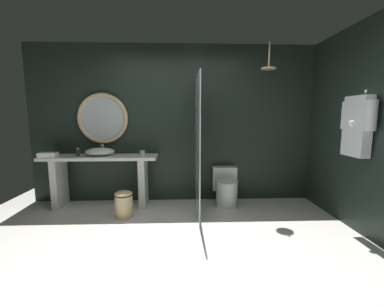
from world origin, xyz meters
name	(u,v)px	position (x,y,z in m)	size (l,w,h in m)	color
ground_plane	(172,257)	(0.00, 0.00, 0.00)	(5.76, 5.76, 0.00)	silver
back_wall_panel	(175,125)	(0.00, 1.90, 1.30)	(4.80, 0.10, 2.60)	#1E2823
side_wall_right	(356,127)	(2.35, 0.76, 1.30)	(0.10, 2.47, 2.60)	#1E2823
vanity_counter	(101,173)	(-1.18, 1.59, 0.55)	(1.79, 0.49, 0.82)	silver
vessel_sink	(100,152)	(-1.20, 1.62, 0.88)	(0.46, 0.38, 0.16)	white
tumbler_cup	(142,153)	(-0.52, 1.58, 0.86)	(0.08, 0.08, 0.08)	silver
soap_dispenser	(78,152)	(-1.52, 1.56, 0.88)	(0.06, 0.06, 0.13)	#282D28
round_wall_mirror	(103,118)	(-1.18, 1.81, 1.41)	(0.82, 0.07, 0.82)	#D6B77F
shower_glass_panel	(197,146)	(0.34, 1.27, 1.01)	(0.02, 1.15, 2.01)	silver
rain_shower_head	(269,66)	(1.38, 1.36, 2.16)	(0.22, 0.22, 0.38)	#D6B77F
hanging_bathrobe	(357,124)	(2.21, 0.53, 1.35)	(0.20, 0.55, 0.79)	#D6B77F
toilet	(226,187)	(0.82, 1.57, 0.29)	(0.40, 0.57, 0.60)	white
waste_bin	(124,204)	(-0.73, 1.10, 0.19)	(0.25, 0.25, 0.39)	#D6B77F
folded_hand_towel	(48,155)	(-1.92, 1.44, 0.86)	(0.25, 0.17, 0.08)	white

